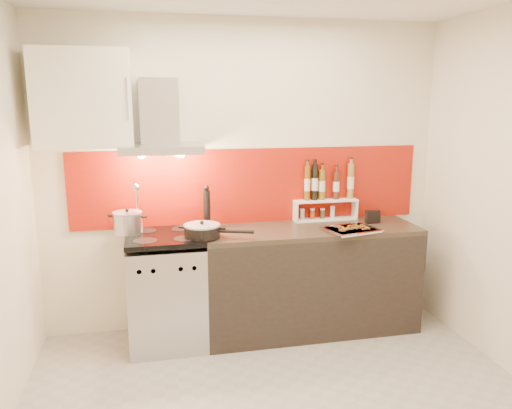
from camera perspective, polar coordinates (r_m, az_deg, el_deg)
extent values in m
cube|color=silver|center=(4.26, -1.27, 3.20)|extent=(3.40, 0.02, 2.60)
cube|color=maroon|center=(4.27, -0.58, 2.14)|extent=(3.00, 0.02, 0.64)
cube|color=#B7B7BA|center=(4.13, -10.14, -9.96)|extent=(0.60, 0.60, 0.84)
cube|color=black|center=(3.90, -9.92, -12.75)|extent=(0.50, 0.02, 0.40)
cube|color=#B7B7BA|center=(3.75, -10.14, -7.33)|extent=(0.56, 0.02, 0.12)
cube|color=#FF190C|center=(3.75, -10.14, -7.36)|extent=(0.10, 0.01, 0.04)
cube|color=black|center=(3.98, -10.39, -3.67)|extent=(0.60, 0.60, 0.04)
cube|color=black|center=(4.32, 6.15, -8.68)|extent=(1.80, 0.60, 0.86)
cube|color=black|center=(4.18, 6.28, -2.90)|extent=(1.80, 0.60, 0.04)
cube|color=#B7B7BA|center=(3.90, -10.79, 6.34)|extent=(0.62, 0.50, 0.06)
cube|color=#B7B7BA|center=(4.04, -11.01, 10.49)|extent=(0.30, 0.18, 0.50)
sphere|color=#FFD18C|center=(3.91, -12.98, 5.66)|extent=(0.07, 0.07, 0.07)
sphere|color=#FFD18C|center=(3.91, -8.57, 5.84)|extent=(0.07, 0.07, 0.07)
cube|color=white|center=(3.99, -19.12, 11.34)|extent=(0.70, 0.35, 0.72)
cylinder|color=#B7B7BA|center=(4.07, -14.44, -2.07)|extent=(0.23, 0.23, 0.16)
cylinder|color=#99999E|center=(4.05, -14.50, -0.91)|extent=(0.23, 0.23, 0.01)
sphere|color=black|center=(4.04, -14.52, -0.63)|extent=(0.03, 0.03, 0.03)
cylinder|color=black|center=(3.85, -6.19, -3.08)|extent=(0.27, 0.27, 0.09)
cylinder|color=#99999E|center=(3.84, -6.20, -2.37)|extent=(0.28, 0.28, 0.01)
sphere|color=black|center=(3.83, -6.21, -2.06)|extent=(0.03, 0.03, 0.03)
cylinder|color=black|center=(3.80, -2.22, -3.09)|extent=(0.26, 0.11, 0.03)
cylinder|color=silver|center=(4.05, -13.46, -2.30)|extent=(0.09, 0.09, 0.15)
cylinder|color=silver|center=(4.01, -13.44, 0.33)|extent=(0.01, 0.07, 0.27)
sphere|color=silver|center=(3.93, -13.55, 1.96)|extent=(0.06, 0.06, 0.06)
cylinder|color=black|center=(4.09, -5.64, -0.61)|extent=(0.06, 0.06, 0.32)
sphere|color=black|center=(4.05, -5.69, 1.90)|extent=(0.05, 0.05, 0.05)
cube|color=white|center=(4.46, 7.83, -1.64)|extent=(0.57, 0.16, 0.01)
cube|color=white|center=(4.36, 4.46, -0.80)|extent=(0.02, 0.16, 0.16)
cube|color=white|center=(4.55, 11.12, -0.46)|extent=(0.01, 0.16, 0.16)
cube|color=white|center=(4.43, 7.89, 0.49)|extent=(0.57, 0.16, 0.02)
cylinder|color=brown|center=(4.34, 5.88, 2.44)|extent=(0.05, 0.05, 0.30)
cylinder|color=black|center=(4.36, 6.72, 2.52)|extent=(0.06, 0.06, 0.31)
cylinder|color=brown|center=(4.39, 7.54, 2.28)|extent=(0.06, 0.06, 0.27)
cylinder|color=#461D12|center=(4.44, 9.15, 2.22)|extent=(0.06, 0.06, 0.25)
cylinder|color=olive|center=(4.48, 10.76, 2.67)|extent=(0.06, 0.06, 0.31)
cylinder|color=#AEA38E|center=(4.39, 5.30, -1.17)|extent=(0.04, 0.04, 0.08)
cylinder|color=#A23A1B|center=(4.42, 6.46, -1.13)|extent=(0.04, 0.04, 0.08)
cylinder|color=#423B21|center=(4.45, 7.60, -1.09)|extent=(0.04, 0.04, 0.07)
cylinder|color=white|center=(4.48, 8.72, -0.92)|extent=(0.04, 0.04, 0.09)
cube|color=black|center=(4.41, 13.19, -1.32)|extent=(0.12, 0.06, 0.11)
cube|color=silver|center=(4.11, 10.81, -2.90)|extent=(0.45, 0.38, 0.01)
cube|color=silver|center=(4.10, 10.81, -2.77)|extent=(0.47, 0.40, 0.01)
cube|color=red|center=(4.10, 10.81, -2.77)|extent=(0.40, 0.33, 0.01)
cube|color=brown|center=(4.07, 10.69, -2.73)|extent=(0.05, 0.02, 0.01)
cube|color=brown|center=(4.10, 9.50, -2.58)|extent=(0.03, 0.05, 0.01)
cube|color=brown|center=(4.12, 11.75, -2.59)|extent=(0.05, 0.02, 0.01)
cube|color=brown|center=(4.18, 11.19, -2.36)|extent=(0.05, 0.03, 0.01)
cube|color=brown|center=(4.10, 12.35, -2.72)|extent=(0.05, 0.03, 0.01)
cube|color=brown|center=(4.11, 9.62, -2.55)|extent=(0.05, 0.05, 0.01)
cube|color=brown|center=(4.13, 9.25, -2.47)|extent=(0.05, 0.02, 0.01)
cube|color=brown|center=(4.19, 12.13, -2.39)|extent=(0.03, 0.05, 0.01)
cube|color=brown|center=(4.07, 10.13, -2.71)|extent=(0.04, 0.05, 0.01)
cube|color=brown|center=(4.11, 11.23, -2.63)|extent=(0.05, 0.04, 0.01)
cube|color=brown|center=(4.14, 10.60, -2.47)|extent=(0.05, 0.05, 0.01)
cube|color=brown|center=(4.07, 10.06, -2.73)|extent=(0.05, 0.02, 0.01)
cube|color=brown|center=(4.16, 11.62, -2.46)|extent=(0.05, 0.02, 0.01)
cube|color=brown|center=(4.12, 12.64, -2.63)|extent=(0.02, 0.05, 0.01)
cube|color=brown|center=(4.01, 9.83, -2.92)|extent=(0.05, 0.03, 0.01)
cube|color=brown|center=(4.05, 10.15, -2.81)|extent=(0.05, 0.03, 0.01)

